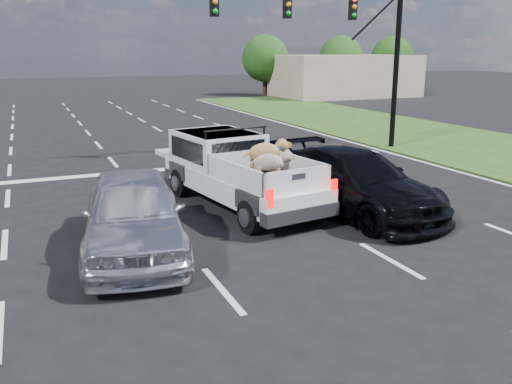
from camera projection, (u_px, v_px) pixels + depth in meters
ground at (312, 274)px, 9.98m from camera, size 160.00×160.00×0.00m
road_markings at (203, 191)px, 15.82m from camera, size 17.75×60.00×0.01m
traffic_signal at (347, 31)px, 20.85m from camera, size 9.11×0.31×7.00m
building_right at (345, 76)px, 48.13m from camera, size 12.00×7.00×3.60m
tree_far_d at (265, 58)px, 49.03m from camera, size 4.20×4.20×5.40m
tree_far_e at (341, 58)px, 52.07m from camera, size 4.20×4.20×5.40m
tree_far_f at (392, 58)px, 54.35m from camera, size 4.20×4.20×5.40m
pickup_truck at (237, 170)px, 14.23m from camera, size 2.77×5.72×2.06m
silver_sedan at (133, 213)px, 10.86m from camera, size 2.72×5.13×1.66m
black_coupe at (353, 181)px, 13.67m from camera, size 2.97×5.70×1.58m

